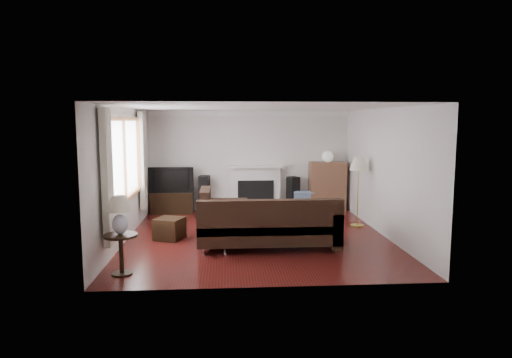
{
  "coord_description": "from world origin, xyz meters",
  "views": [
    {
      "loc": [
        -0.63,
        -8.7,
        2.25
      ],
      "look_at": [
        0.0,
        0.3,
        1.1
      ],
      "focal_mm": 32.0,
      "sensor_mm": 36.0,
      "label": 1
    }
  ],
  "objects": [
    {
      "name": "curtain_far",
      "position": [
        -2.4,
        1.32,
        1.4
      ],
      "size": [
        0.1,
        0.35,
        2.1
      ],
      "primitive_type": "cube",
      "color": "beige",
      "rests_on": "room"
    },
    {
      "name": "curtain_near",
      "position": [
        -2.4,
        -1.72,
        1.4
      ],
      "size": [
        0.1,
        0.35,
        2.1
      ],
      "primitive_type": "cube",
      "color": "beige",
      "rests_on": "room"
    },
    {
      "name": "sectional_sofa",
      "position": [
        0.14,
        -0.8,
        0.44
      ],
      "size": [
        2.7,
        1.97,
        0.87
      ],
      "primitive_type": "cube",
      "color": "black",
      "rests_on": "ground"
    },
    {
      "name": "globe_lamp",
      "position": [
        1.95,
        2.51,
        1.37
      ],
      "size": [
        0.28,
        0.28,
        0.28
      ],
      "primitive_type": "sphere",
      "color": "white",
      "rests_on": "bookshelf"
    },
    {
      "name": "table_lamp",
      "position": [
        -2.15,
        -2.09,
        0.89
      ],
      "size": [
        0.35,
        0.35,
        0.56
      ],
      "primitive_type": "cube",
      "color": "silver",
      "rests_on": "side_table"
    },
    {
      "name": "bookshelf",
      "position": [
        1.95,
        2.51,
        0.61
      ],
      "size": [
        0.89,
        0.42,
        1.23
      ],
      "primitive_type": "cube",
      "color": "brown",
      "rests_on": "ground"
    },
    {
      "name": "coffee_table",
      "position": [
        0.25,
        0.79,
        0.24
      ],
      "size": [
        1.35,
        0.96,
        0.48
      ],
      "primitive_type": "cube",
      "rotation": [
        0.0,
        0.0,
        -0.27
      ],
      "color": "#946647",
      "rests_on": "ground"
    },
    {
      "name": "speaker_left",
      "position": [
        -1.13,
        2.55,
        0.45
      ],
      "size": [
        0.29,
        0.33,
        0.9
      ],
      "primitive_type": "cube",
      "rotation": [
        0.0,
        0.0,
        -0.13
      ],
      "color": "black",
      "rests_on": "ground"
    },
    {
      "name": "speaker_right",
      "position": [
        1.09,
        2.54,
        0.43
      ],
      "size": [
        0.34,
        0.36,
        0.86
      ],
      "primitive_type": "cube",
      "rotation": [
        0.0,
        0.0,
        0.42
      ],
      "color": "black",
      "rests_on": "ground"
    },
    {
      "name": "floor_lamp",
      "position": [
        2.22,
        0.74,
        0.75
      ],
      "size": [
        0.5,
        0.5,
        1.49
      ],
      "primitive_type": "cube",
      "rotation": [
        0.0,
        0.0,
        0.4
      ],
      "color": "gold",
      "rests_on": "ground"
    },
    {
      "name": "side_table",
      "position": [
        -2.15,
        -2.09,
        0.3
      ],
      "size": [
        0.49,
        0.49,
        0.61
      ],
      "primitive_type": "cube",
      "color": "black",
      "rests_on": "ground"
    },
    {
      "name": "footstool",
      "position": [
        -1.69,
        -0.07,
        0.2
      ],
      "size": [
        0.63,
        0.63,
        0.41
      ],
      "primitive_type": "cube",
      "rotation": [
        0.0,
        0.0,
        -0.36
      ],
      "color": "black",
      "rests_on": "ground"
    },
    {
      "name": "window",
      "position": [
        -2.45,
        -0.2,
        1.55
      ],
      "size": [
        0.12,
        2.74,
        1.54
      ],
      "primitive_type": "cube",
      "color": "brown",
      "rests_on": "room"
    },
    {
      "name": "tv_stand",
      "position": [
        -1.92,
        2.49,
        0.26
      ],
      "size": [
        1.03,
        0.46,
        0.52
      ],
      "primitive_type": "cube",
      "color": "black",
      "rests_on": "ground"
    },
    {
      "name": "room",
      "position": [
        0.0,
        0.0,
        1.25
      ],
      "size": [
        5.1,
        5.6,
        2.54
      ],
      "color": "#481210",
      "rests_on": "ground"
    },
    {
      "name": "television",
      "position": [
        -1.92,
        2.49,
        0.83
      ],
      "size": [
        1.09,
        0.14,
        0.63
      ],
      "primitive_type": "imported",
      "color": "black",
      "rests_on": "tv_stand"
    },
    {
      "name": "fireplace",
      "position": [
        0.15,
        2.64,
        0.57
      ],
      "size": [
        1.4,
        0.26,
        1.15
      ],
      "primitive_type": "cube",
      "color": "white",
      "rests_on": "room"
    }
  ]
}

